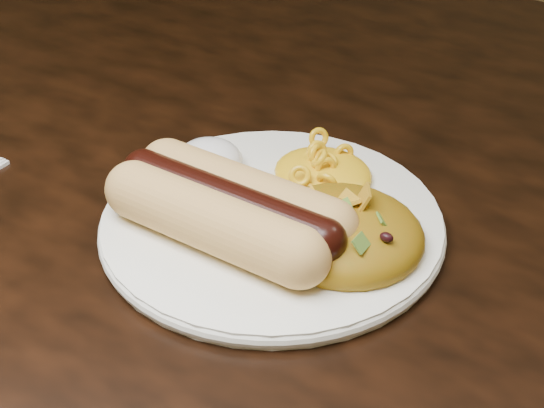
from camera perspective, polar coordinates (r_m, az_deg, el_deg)
The scene contains 6 objects.
table at distance 0.70m, azimuth -1.33°, elevation -3.33°, with size 1.60×0.90×0.75m.
plate at distance 0.57m, azimuth 0.00°, elevation -1.32°, with size 0.23×0.23×0.01m, color white.
hotdog at distance 0.54m, azimuth -3.00°, elevation -0.21°, with size 0.14×0.07×0.04m.
mac_and_cheese at distance 0.60m, azimuth 3.54°, elevation 2.90°, with size 0.07×0.07×0.03m, color yellow.
sour_cream at distance 0.61m, azimuth -4.39°, elevation 3.52°, with size 0.05×0.05×0.03m, color white.
taco_salad at distance 0.53m, azimuth 4.91°, elevation -1.09°, with size 0.11×0.10×0.05m.
Camera 1 is at (0.32, -0.45, 1.09)m, focal length 55.00 mm.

